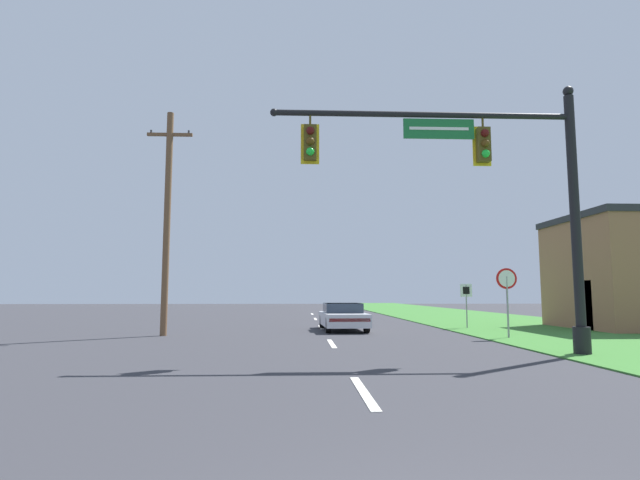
{
  "coord_description": "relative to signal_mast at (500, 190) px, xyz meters",
  "views": [
    {
      "loc": [
        -1.06,
        -2.35,
        1.6
      ],
      "look_at": [
        0.0,
        22.99,
        4.35
      ],
      "focal_mm": 28.0,
      "sensor_mm": 36.0,
      "label": 1
    }
  ],
  "objects": [
    {
      "name": "car_ahead",
      "position": [
        -3.47,
        9.29,
        -3.8
      ],
      "size": [
        2.0,
        4.43,
        1.19
      ],
      "color": "black",
      "rests_on": "ground"
    },
    {
      "name": "road_center_line",
      "position": [
        -4.36,
        11.31,
        -4.4
      ],
      "size": [
        0.16,
        34.8,
        0.01
      ],
      "color": "silver",
      "rests_on": "ground"
    },
    {
      "name": "stop_sign",
      "position": [
        2.16,
        4.91,
        -2.54
      ],
      "size": [
        0.76,
        0.07,
        2.5
      ],
      "color": "gray",
      "rests_on": "grass_verge_right"
    },
    {
      "name": "grass_verge_right",
      "position": [
        6.14,
        19.31,
        -4.38
      ],
      "size": [
        10.0,
        110.0,
        0.04
      ],
      "color": "#38752D",
      "rests_on": "ground"
    },
    {
      "name": "route_sign_post",
      "position": [
        2.4,
        10.1,
        -2.87
      ],
      "size": [
        0.55,
        0.06,
        2.03
      ],
      "color": "gray",
      "rests_on": "grass_verge_right"
    },
    {
      "name": "utility_pole_near",
      "position": [
        -10.65,
        6.7,
        0.2
      ],
      "size": [
        1.8,
        0.26,
        8.89
      ],
      "color": "brown",
      "rests_on": "ground"
    },
    {
      "name": "signal_mast",
      "position": [
        0.0,
        0.0,
        0.0
      ],
      "size": [
        8.49,
        0.47,
        7.32
      ],
      "color": "black",
      "rests_on": "grass_verge_right"
    }
  ]
}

